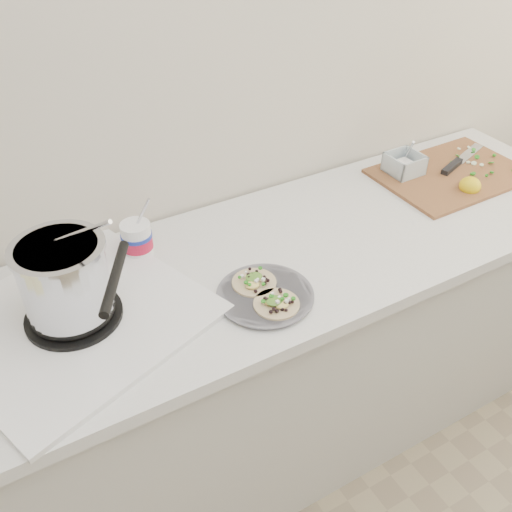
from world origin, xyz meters
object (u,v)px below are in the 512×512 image
stove (68,294)px  taco_plate (265,293)px  cutboard (447,170)px  tub (138,236)px

stove → taco_plate: stove is taller
taco_plate → cutboard: (0.88, 0.25, 0.00)m
taco_plate → cutboard: cutboard is taller
stove → taco_plate: bearing=-38.4°
taco_plate → tub: (-0.22, 0.34, 0.05)m
stove → cutboard: 1.34m
tub → cutboard: 1.10m
cutboard → tub: bearing=174.2°
stove → tub: 0.30m
taco_plate → cutboard: size_ratio=0.49×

